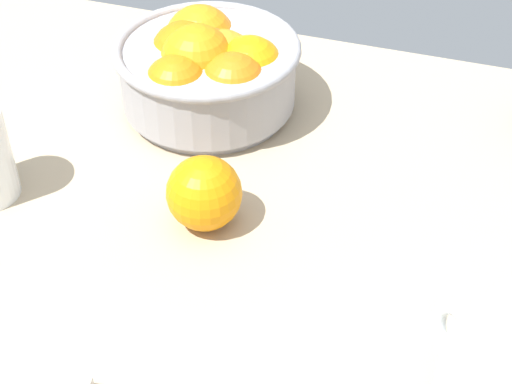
% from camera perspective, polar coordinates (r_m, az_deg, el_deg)
% --- Properties ---
extents(ground_plane, '(1.37, 0.82, 0.03)m').
position_cam_1_polar(ground_plane, '(0.77, -0.53, -4.50)').
color(ground_plane, tan).
extents(fruit_bowl, '(0.22, 0.22, 0.11)m').
position_cam_1_polar(fruit_bowl, '(0.91, -3.48, 8.98)').
color(fruit_bowl, '#99999E').
rests_on(fruit_bowl, ground_plane).
extents(loose_orange_0, '(0.08, 0.08, 0.08)m').
position_cam_1_polar(loose_orange_0, '(0.76, -3.82, -0.08)').
color(loose_orange_0, orange).
rests_on(loose_orange_0, ground_plane).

